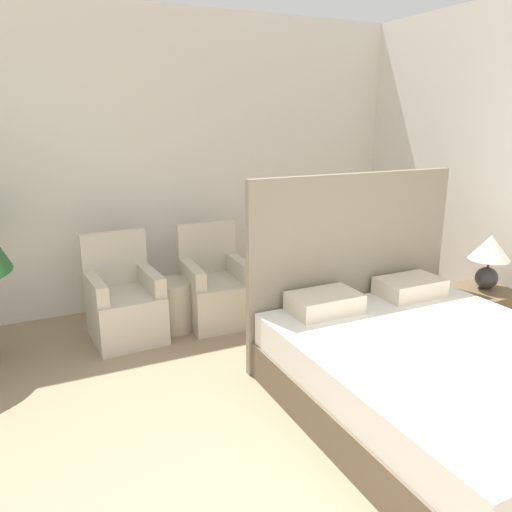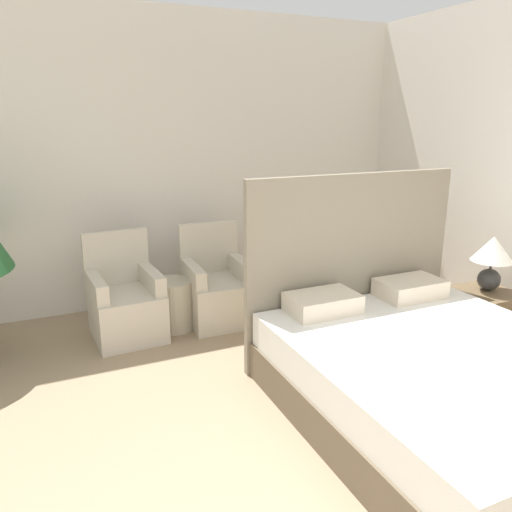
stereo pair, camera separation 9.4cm
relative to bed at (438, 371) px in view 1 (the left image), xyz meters
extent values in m
cube|color=silver|center=(-0.99, 2.83, 1.15)|extent=(10.00, 0.06, 2.90)
cube|color=brown|center=(0.00, -0.10, -0.16)|extent=(1.79, 2.09, 0.27)
cube|color=white|center=(0.00, -0.10, 0.09)|extent=(1.75, 2.05, 0.24)
cube|color=gray|center=(0.00, 0.97, 0.44)|extent=(1.82, 0.06, 1.48)
cube|color=beige|center=(-0.40, 0.74, 0.28)|extent=(0.51, 0.33, 0.14)
cube|color=beige|center=(0.40, 0.74, 0.28)|extent=(0.51, 0.33, 0.14)
cube|color=beige|center=(-1.60, 2.02, -0.09)|extent=(0.61, 0.66, 0.42)
cube|color=beige|center=(-1.62, 2.30, 0.36)|extent=(0.58, 0.09, 0.49)
cube|color=beige|center=(-1.84, 2.00, 0.20)|extent=(0.13, 0.57, 0.17)
cube|color=beige|center=(-1.36, 2.03, 0.20)|extent=(0.13, 0.57, 0.17)
cube|color=beige|center=(-0.75, 2.02, -0.09)|extent=(0.59, 0.64, 0.42)
cube|color=beige|center=(-0.74, 2.30, 0.36)|extent=(0.58, 0.08, 0.49)
cube|color=beige|center=(-0.99, 2.02, 0.20)|extent=(0.12, 0.57, 0.17)
cube|color=beige|center=(-0.51, 2.01, 0.20)|extent=(0.12, 0.57, 0.17)
cube|color=brown|center=(1.18, 0.66, -0.06)|extent=(0.43, 0.49, 0.47)
sphere|color=#333333|center=(1.20, 0.68, 0.26)|extent=(0.19, 0.19, 0.19)
cylinder|color=#333333|center=(1.20, 0.68, 0.39)|extent=(0.02, 0.02, 0.07)
cone|color=silver|center=(1.20, 0.68, 0.53)|extent=(0.34, 0.34, 0.21)
cylinder|color=#B7AD93|center=(-1.17, 2.04, -0.07)|extent=(0.37, 0.37, 0.46)
camera|label=1|loc=(-2.32, -2.12, 1.59)|focal=35.00mm
camera|label=2|loc=(-2.23, -2.16, 1.59)|focal=35.00mm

